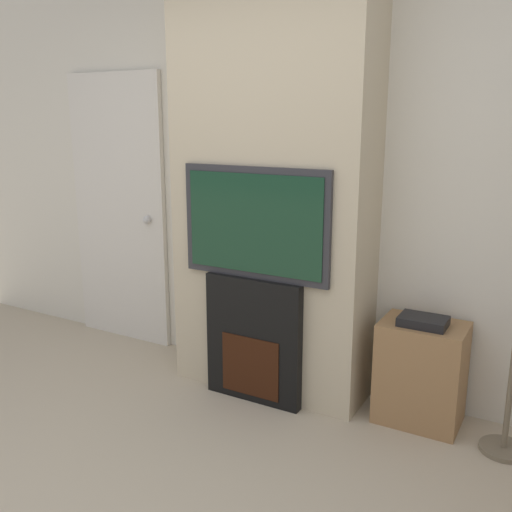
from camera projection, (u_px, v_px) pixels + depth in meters
wall_back at (291, 173)px, 3.60m from camera, size 6.00×0.06×2.70m
chimney_breast at (273, 177)px, 3.40m from camera, size 1.22×0.41×2.70m
fireplace at (256, 339)px, 3.46m from camera, size 0.62×0.15×0.77m
television at (256, 223)px, 3.29m from camera, size 0.94×0.07×0.65m
media_stand at (421, 371)px, 3.21m from camera, size 0.46×0.33×0.64m
entry_door at (119, 211)px, 4.32m from camera, size 0.86×0.09×2.01m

